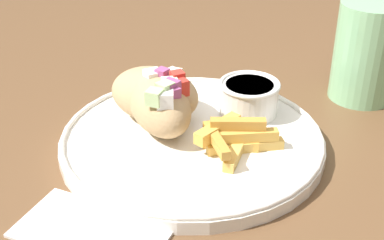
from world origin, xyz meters
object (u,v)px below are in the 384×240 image
pita_sandwich_near (159,103)px  water_glass (366,56)px  plate (192,139)px  sauce_ramekin (249,96)px  pita_sandwich_far (155,93)px  fries_pile (233,138)px

pita_sandwich_near → water_glass: size_ratio=1.05×
plate → water_glass: size_ratio=2.31×
plate → sauce_ramekin: 0.09m
pita_sandwich_near → sauce_ramekin: pita_sandwich_near is taller
plate → water_glass: 0.25m
pita_sandwich_far → fries_pile: (0.11, -0.00, -0.02)m
plate → fries_pile: 0.05m
pita_sandwich_far → fries_pile: 0.11m
fries_pile → water_glass: (0.04, 0.22, 0.03)m
plate → pita_sandwich_far: bearing=172.1°
pita_sandwich_far → water_glass: size_ratio=0.91×
plate → pita_sandwich_far: size_ratio=2.54×
pita_sandwich_far → fries_pile: size_ratio=1.17×
sauce_ramekin → water_glass: size_ratio=0.57×
fries_pile → sauce_ramekin: sauce_ramekin is taller
plate → sauce_ramekin: bearing=77.9°
fries_pile → plate: bearing=-172.3°
plate → pita_sandwich_near: bearing=-168.0°
plate → sauce_ramekin: (0.02, 0.08, 0.03)m
pita_sandwich_near → pita_sandwich_far: (-0.02, 0.02, -0.00)m
plate → pita_sandwich_far: (-0.06, 0.01, 0.03)m
fries_pile → sauce_ramekin: 0.08m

